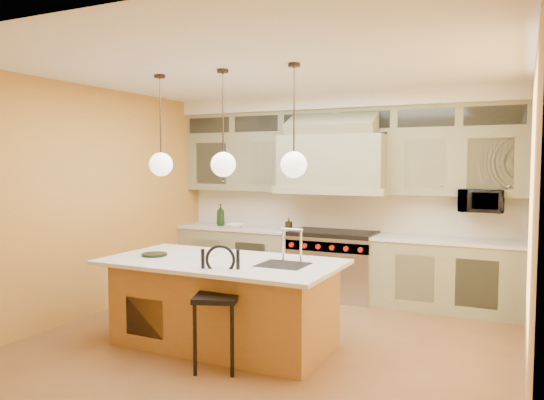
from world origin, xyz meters
The scene contains 18 objects.
floor centered at (0.00, 0.00, 0.00)m, with size 5.00×5.00×0.00m, color brown.
ceiling centered at (0.00, 0.00, 2.90)m, with size 5.00×5.00×0.00m, color white.
wall_back centered at (0.00, 2.50, 1.45)m, with size 5.00×5.00×0.00m, color #B98133.
wall_front centered at (0.00, -2.50, 1.45)m, with size 5.00×5.00×0.00m, color #B98133.
wall_left centered at (-2.50, 0.00, 1.45)m, with size 5.00×5.00×0.00m, color #B98133.
wall_right centered at (2.50, 0.00, 1.45)m, with size 5.00×5.00×0.00m, color #B98133.
back_cabinetry centered at (0.00, 2.23, 1.43)m, with size 5.00×0.77×2.90m.
range centered at (0.00, 2.14, 0.49)m, with size 1.20×0.74×0.96m.
kitchen_island centered at (-0.39, -0.25, 0.47)m, with size 2.48×1.33×1.35m.
counter_stool centered at (-0.13, -0.83, 0.66)m, with size 0.52×0.52×1.15m.
microwave centered at (1.95, 2.25, 1.45)m, with size 0.54×0.37×0.30m, color black.
oil_bottle_a centered at (-1.88, 2.15, 1.11)m, with size 0.13×0.13×0.34m, color black.
oil_bottle_b centered at (-0.71, 2.15, 1.03)m, with size 0.08×0.08×0.18m, color black.
fruit_bowl centered at (-1.55, 2.01, 0.97)m, with size 0.25×0.25×0.06m, color white.
cup centered at (-0.62, -0.18, 0.97)m, with size 0.10×0.10×0.09m, color white.
pendant_left centered at (-1.20, -0.25, 1.95)m, with size 0.26×0.26×1.11m.
pendant_center centered at (-0.40, -0.25, 1.95)m, with size 0.26×0.26×1.11m.
pendant_right centered at (0.40, -0.25, 1.95)m, with size 0.26×0.26×1.11m.
Camera 1 is at (2.44, -5.03, 1.94)m, focal length 35.00 mm.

